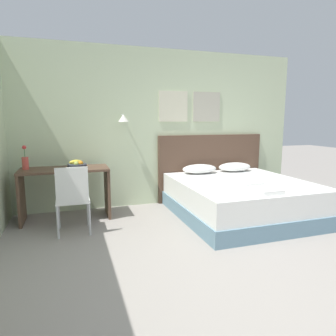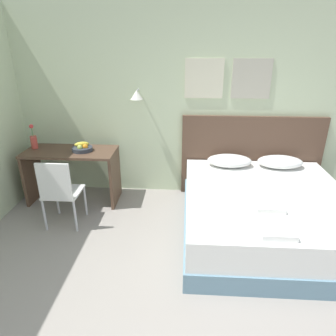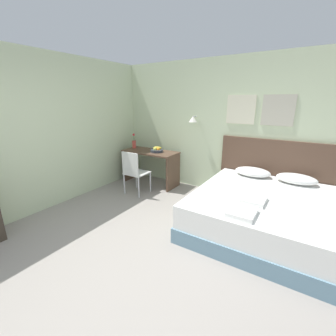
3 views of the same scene
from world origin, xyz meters
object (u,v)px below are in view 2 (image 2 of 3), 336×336
headboard (251,157)px  fruit_bowl (82,148)px  pillow_left (229,161)px  pillow_right (280,162)px  folded_towel_near_foot (268,204)px  desk_chair (59,189)px  folded_towel_mid_bed (275,228)px  desk (72,166)px  bed (265,214)px  flower_vase (34,140)px

headboard → fruit_bowl: size_ratio=7.35×
headboard → pillow_left: size_ratio=3.31×
pillow_right → pillow_left: bearing=180.0°
folded_towel_near_foot → fruit_bowl: size_ratio=1.28×
folded_towel_near_foot → desk_chair: bearing=172.9°
folded_towel_mid_bed → desk: 2.83m
headboard → folded_towel_near_foot: (-0.08, -1.36, -0.02)m
desk → bed: bearing=-14.9°
pillow_right → folded_towel_mid_bed: pillow_right is taller
folded_towel_near_foot → flower_vase: size_ratio=1.02×
bed → folded_towel_mid_bed: bearing=-98.7°
pillow_left → pillow_right: bearing=0.0°
desk → pillow_right: bearing=2.2°
folded_towel_near_foot → desk_chair: (-2.39, 0.30, -0.06)m
desk_chair → flower_vase: bearing=129.4°
bed → folded_towel_mid_bed: 0.83m
desk → desk_chair: (0.09, -0.69, -0.02)m
desk_chair → flower_vase: 1.04m
folded_towel_mid_bed → flower_vase: 3.34m
bed → flower_vase: (-3.08, 0.74, 0.61)m
bed → pillow_right: size_ratio=3.34×
pillow_right → folded_towel_mid_bed: (-0.46, -1.55, -0.05)m
folded_towel_near_foot → desk_chair: desk_chair is taller
pillow_right → folded_towel_near_foot: bearing=-111.0°
pillow_left → desk: size_ratio=0.49×
headboard → desk: 2.58m
headboard → flower_vase: headboard is taller
pillow_right → desk_chair: bearing=-164.0°
bed → folded_towel_near_foot: (-0.08, -0.31, 0.31)m
folded_towel_mid_bed → fruit_bowl: bearing=147.5°
desk_chair → fruit_bowl: desk_chair is taller
headboard → pillow_left: headboard is taller
folded_towel_mid_bed → fruit_bowl: 2.69m
headboard → pillow_right: 0.43m
desk → fruit_bowl: bearing=0.8°
desk → desk_chair: bearing=-82.4°
desk → flower_vase: 0.63m
pillow_left → fruit_bowl: size_ratio=2.22×
pillow_left → desk_chair: size_ratio=0.68×
fruit_bowl → folded_towel_near_foot: bearing=-23.3°
pillow_left → fruit_bowl: bearing=-176.9°
folded_towel_near_foot → flower_vase: bearing=160.7°
bed → desk_chair: size_ratio=2.28×
bed → pillow_left: (-0.35, 0.79, 0.36)m
bed → pillow_right: bearing=66.4°
desk_chair → flower_vase: flower_vase is taller
pillow_left → desk_chair: (-2.12, -0.80, -0.11)m
headboard → fruit_bowl: 2.42m
bed → flower_vase: size_ratio=5.92×
bed → headboard: 1.10m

